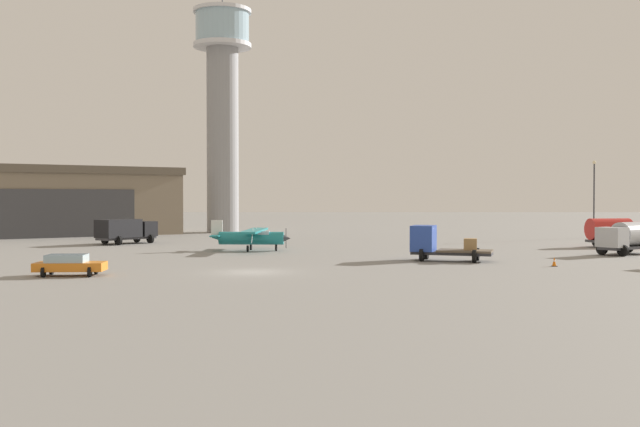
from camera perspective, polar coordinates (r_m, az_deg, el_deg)
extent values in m
plane|color=gray|center=(48.99, -5.29, -4.60)|extent=(400.00, 400.00, 0.00)
cylinder|color=gray|center=(105.92, -7.57, 5.71)|extent=(4.56, 4.56, 26.49)
cylinder|color=silver|center=(107.82, -7.59, 12.91)|extent=(8.29, 8.29, 0.60)
cylinder|color=#99B7C6|center=(108.35, -7.59, 14.19)|extent=(7.63, 7.63, 4.35)
cylinder|color=silver|center=(108.92, -7.60, 15.43)|extent=(8.29, 8.29, 0.50)
cube|color=#7A6B56|center=(105.99, -20.29, 0.66)|extent=(36.43, 33.33, 8.07)
cube|color=brown|center=(106.04, -20.31, 3.11)|extent=(37.26, 34.16, 1.00)
cube|color=#38383A|center=(96.08, -19.02, 0.01)|extent=(14.15, 9.07, 6.05)
cylinder|color=teal|center=(68.47, -5.34, -1.94)|extent=(6.11, 1.48, 1.20)
cone|color=#38383D|center=(68.10, -2.61, -1.95)|extent=(0.91, 0.88, 0.84)
cube|color=#38383D|center=(68.10, -2.61, -1.95)|extent=(0.06, 0.10, 1.85)
cube|color=teal|center=(68.40, -5.10, -1.35)|extent=(1.89, 9.77, 0.19)
cylinder|color=white|center=(66.88, -5.27, -1.76)|extent=(0.12, 0.96, 1.32)
cylinder|color=white|center=(69.96, -4.92, -1.62)|extent=(0.12, 0.96, 1.32)
cube|color=#99B7C6|center=(68.30, -4.37, -1.67)|extent=(1.11, 1.01, 0.68)
cone|color=teal|center=(69.00, -8.02, -1.84)|extent=(1.40, 0.96, 0.90)
cube|color=white|center=(68.96, -8.03, -1.20)|extent=(1.07, 0.16, 1.65)
cube|color=teal|center=(68.99, -8.02, -1.72)|extent=(1.00, 2.95, 0.10)
cylinder|color=black|center=(68.24, -3.39, -2.70)|extent=(0.19, 0.59, 0.58)
cylinder|color=black|center=(67.50, -5.62, -2.75)|extent=(0.19, 0.59, 0.58)
cylinder|color=black|center=(69.61, -5.37, -2.62)|extent=(0.19, 0.59, 0.58)
cube|color=#38383D|center=(69.16, 22.95, -2.47)|extent=(5.95, 4.91, 0.24)
cube|color=#B7BABF|center=(67.28, 21.98, -1.74)|extent=(2.65, 2.79, 1.70)
cube|color=#99B7C6|center=(66.61, 21.61, -1.47)|extent=(1.15, 1.59, 0.85)
cylinder|color=#B7BABF|center=(69.94, 23.39, -1.47)|extent=(4.52, 4.04, 2.11)
cylinder|color=black|center=(66.86, 22.71, -2.70)|extent=(0.80, 0.98, 1.00)
cylinder|color=black|center=(67.94, 21.29, -2.62)|extent=(0.80, 0.98, 1.00)
cylinder|color=black|center=(71.22, 23.04, -2.46)|extent=(0.80, 0.98, 1.00)
cube|color=#38383D|center=(81.19, -14.85, -1.87)|extent=(5.54, 6.46, 0.24)
cube|color=black|center=(82.63, -13.57, -1.16)|extent=(3.12, 2.98, 1.64)
cube|color=#99B7C6|center=(83.17, -13.12, -0.92)|extent=(1.77, 1.35, 0.82)
cube|color=black|center=(80.48, -15.45, -1.13)|extent=(4.67, 5.05, 1.93)
cylinder|color=black|center=(83.52, -14.10, -1.87)|extent=(0.97, 0.82, 1.00)
cylinder|color=black|center=(81.77, -13.10, -1.93)|extent=(0.97, 0.82, 1.00)
cylinder|color=black|center=(80.90, -16.44, -1.98)|extent=(0.97, 0.82, 1.00)
cylinder|color=black|center=(79.10, -15.46, -2.05)|extent=(0.97, 0.82, 1.00)
cube|color=#38383D|center=(79.49, 22.42, -1.99)|extent=(6.56, 2.93, 0.24)
cube|color=red|center=(80.69, 23.78, -1.24)|extent=(2.15, 2.56, 1.77)
cylinder|color=red|center=(78.87, 21.79, -1.14)|extent=(4.58, 2.89, 2.16)
cylinder|color=black|center=(81.56, 23.34, -2.01)|extent=(0.45, 1.03, 1.00)
cylinder|color=black|center=(79.36, 20.86, -2.07)|extent=(0.45, 1.03, 1.00)
cylinder|color=black|center=(77.61, 21.64, -2.15)|extent=(0.45, 1.03, 1.00)
cube|color=#38383D|center=(58.18, 10.35, -3.08)|extent=(6.54, 3.79, 0.24)
cube|color=#2847A8|center=(58.45, 8.17, -1.93)|extent=(2.42, 2.86, 2.04)
cube|color=#99B7C6|center=(58.58, 7.39, -1.52)|extent=(0.72, 2.00, 1.02)
cube|color=brown|center=(58.04, 11.35, -2.89)|extent=(4.74, 3.62, 0.16)
cube|color=#997547|center=(57.95, 11.77, -2.38)|extent=(1.20, 1.20, 0.90)
cylinder|color=black|center=(57.44, 8.04, -3.24)|extent=(0.57, 1.04, 1.00)
cylinder|color=black|center=(59.60, 8.41, -3.08)|extent=(0.57, 1.04, 1.00)
cylinder|color=black|center=(56.88, 12.07, -3.30)|extent=(0.57, 1.04, 1.00)
cylinder|color=black|center=(59.06, 12.30, -3.14)|extent=(0.57, 1.04, 1.00)
cube|color=orange|center=(49.14, -18.92, -3.95)|extent=(4.43, 2.10, 0.55)
cube|color=#99B7C6|center=(49.15, -19.17, -3.34)|extent=(2.52, 1.79, 0.50)
cylinder|color=black|center=(49.62, -17.07, -4.21)|extent=(0.22, 0.65, 0.64)
cylinder|color=black|center=(48.00, -17.54, -4.39)|extent=(0.22, 0.65, 0.64)
cylinder|color=black|center=(50.36, -20.24, -4.15)|extent=(0.22, 0.65, 0.64)
cylinder|color=black|center=(48.76, -20.81, -4.33)|extent=(0.22, 0.65, 0.64)
cylinder|color=#38383D|center=(96.12, 20.74, 0.92)|extent=(0.18, 0.18, 9.13)
sphere|color=#F9E5B2|center=(96.22, 20.77, 3.77)|extent=(0.44, 0.44, 0.44)
cube|color=black|center=(55.51, 17.95, -3.95)|extent=(0.36, 0.36, 0.04)
cone|color=orange|center=(55.48, 17.95, -3.59)|extent=(0.30, 0.30, 0.65)
cylinder|color=white|center=(55.48, 17.95, -3.56)|extent=(0.21, 0.21, 0.08)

